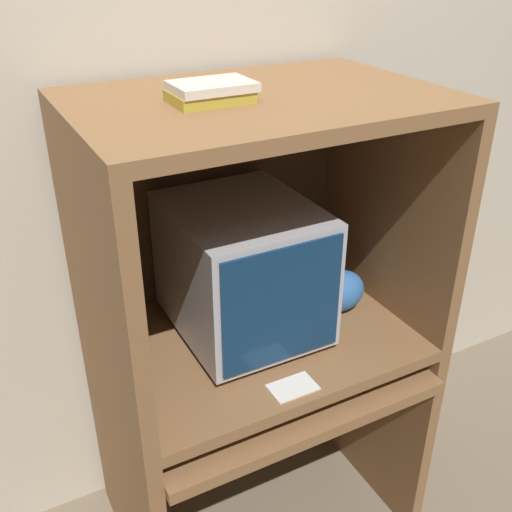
% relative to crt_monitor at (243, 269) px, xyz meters
% --- Properties ---
extents(wall_back, '(6.00, 0.06, 2.60)m').
position_rel_crt_monitor_xyz_m(wall_back, '(0.02, 0.33, 0.33)').
color(wall_back, beige).
rests_on(wall_back, ground_plane).
extents(desk_base, '(0.92, 0.67, 0.68)m').
position_rel_crt_monitor_xyz_m(desk_base, '(0.02, -0.08, -0.54)').
color(desk_base, brown).
rests_on(desk_base, ground_plane).
extents(desk_monitor_shelf, '(0.92, 0.64, 0.09)m').
position_rel_crt_monitor_xyz_m(desk_monitor_shelf, '(0.02, -0.05, -0.23)').
color(desk_monitor_shelf, brown).
rests_on(desk_monitor_shelf, desk_base).
extents(hutch_upper, '(0.92, 0.64, 0.70)m').
position_rel_crt_monitor_xyz_m(hutch_upper, '(0.02, -0.01, 0.25)').
color(hutch_upper, brown).
rests_on(hutch_upper, desk_monitor_shelf).
extents(crt_monitor, '(0.38, 0.46, 0.39)m').
position_rel_crt_monitor_xyz_m(crt_monitor, '(0.00, 0.00, 0.00)').
color(crt_monitor, '#B2B2B7').
rests_on(crt_monitor, desk_monitor_shelf).
extents(keyboard, '(0.41, 0.17, 0.03)m').
position_rel_crt_monitor_xyz_m(keyboard, '(0.01, -0.15, -0.28)').
color(keyboard, '#2D2D30').
rests_on(keyboard, desk_base).
extents(mouse, '(0.07, 0.05, 0.03)m').
position_rel_crt_monitor_xyz_m(mouse, '(0.27, -0.16, -0.28)').
color(mouse, '#28282B').
rests_on(mouse, desk_base).
extents(snack_bag, '(0.16, 0.12, 0.13)m').
position_rel_crt_monitor_xyz_m(snack_bag, '(0.31, -0.05, -0.14)').
color(snack_bag, '#336BB7').
rests_on(snack_bag, desk_monitor_shelf).
extents(book_stack, '(0.19, 0.13, 0.05)m').
position_rel_crt_monitor_xyz_m(book_stack, '(-0.11, -0.06, 0.52)').
color(book_stack, gold).
rests_on(book_stack, hutch_upper).
extents(paper_card, '(0.12, 0.08, 0.00)m').
position_rel_crt_monitor_xyz_m(paper_card, '(-0.01, -0.30, -0.20)').
color(paper_card, white).
rests_on(paper_card, desk_monitor_shelf).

